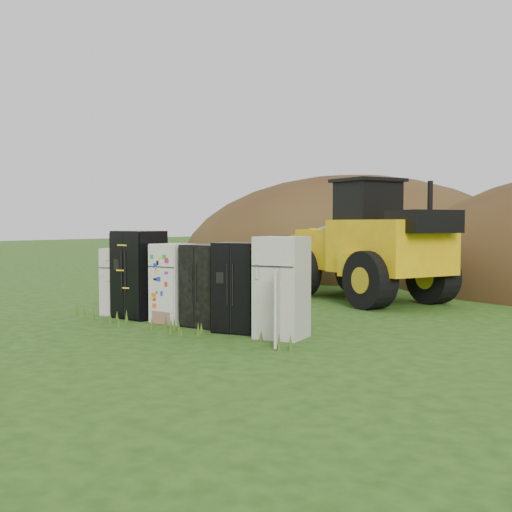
{
  "coord_description": "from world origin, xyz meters",
  "views": [
    {
      "loc": [
        9.31,
        -9.46,
        2.13
      ],
      "look_at": [
        0.06,
        2.0,
        1.36
      ],
      "focal_mm": 45.0,
      "sensor_mm": 36.0,
      "label": 1
    }
  ],
  "objects_px": {
    "fridge_black_side": "(139,274)",
    "wheel_loader": "(348,239)",
    "fridge_black_right": "(239,287)",
    "fridge_dark_mid": "(206,286)",
    "fridge_open_door": "(282,287)",
    "fridge_leftmost": "(120,282)",
    "fridge_sticker": "(173,283)"
  },
  "relations": [
    {
      "from": "fridge_black_side",
      "to": "wheel_loader",
      "type": "xyz_separation_m",
      "value": [
        1.62,
        6.3,
        0.68
      ]
    },
    {
      "from": "fridge_black_right",
      "to": "wheel_loader",
      "type": "distance_m",
      "value": 6.48
    },
    {
      "from": "fridge_black_side",
      "to": "fridge_dark_mid",
      "type": "relative_size",
      "value": 1.16
    },
    {
      "from": "fridge_open_door",
      "to": "fridge_dark_mid",
      "type": "bearing_deg",
      "value": 166.05
    },
    {
      "from": "fridge_leftmost",
      "to": "wheel_loader",
      "type": "relative_size",
      "value": 0.23
    },
    {
      "from": "fridge_sticker",
      "to": "wheel_loader",
      "type": "relative_size",
      "value": 0.25
    },
    {
      "from": "fridge_dark_mid",
      "to": "fridge_black_right",
      "type": "height_order",
      "value": "fridge_black_right"
    },
    {
      "from": "fridge_open_door",
      "to": "wheel_loader",
      "type": "xyz_separation_m",
      "value": [
        -2.34,
        6.29,
        0.72
      ]
    },
    {
      "from": "fridge_black_side",
      "to": "fridge_leftmost",
      "type": "bearing_deg",
      "value": 179.25
    },
    {
      "from": "fridge_sticker",
      "to": "wheel_loader",
      "type": "distance_m",
      "value": 6.38
    },
    {
      "from": "fridge_black_side",
      "to": "fridge_dark_mid",
      "type": "bearing_deg",
      "value": 2.12
    },
    {
      "from": "fridge_leftmost",
      "to": "fridge_black_side",
      "type": "height_order",
      "value": "fridge_black_side"
    },
    {
      "from": "fridge_leftmost",
      "to": "fridge_dark_mid",
      "type": "distance_m",
      "value": 2.68
    },
    {
      "from": "wheel_loader",
      "to": "fridge_black_right",
      "type": "bearing_deg",
      "value": -57.02
    },
    {
      "from": "fridge_black_side",
      "to": "wheel_loader",
      "type": "distance_m",
      "value": 6.54
    },
    {
      "from": "fridge_black_side",
      "to": "wheel_loader",
      "type": "height_order",
      "value": "wheel_loader"
    },
    {
      "from": "fridge_black_right",
      "to": "fridge_sticker",
      "type": "bearing_deg",
      "value": 165.71
    },
    {
      "from": "fridge_black_side",
      "to": "fridge_black_right",
      "type": "bearing_deg",
      "value": 0.23
    },
    {
      "from": "fridge_black_side",
      "to": "fridge_black_right",
      "type": "height_order",
      "value": "fridge_black_side"
    },
    {
      "from": "fridge_sticker",
      "to": "fridge_black_right",
      "type": "height_order",
      "value": "fridge_black_right"
    },
    {
      "from": "fridge_sticker",
      "to": "fridge_black_right",
      "type": "bearing_deg",
      "value": -2.35
    },
    {
      "from": "fridge_open_door",
      "to": "wheel_loader",
      "type": "bearing_deg",
      "value": 98.13
    },
    {
      "from": "fridge_black_side",
      "to": "fridge_dark_mid",
      "type": "distance_m",
      "value": 1.99
    },
    {
      "from": "fridge_black_right",
      "to": "wheel_loader",
      "type": "height_order",
      "value": "wheel_loader"
    },
    {
      "from": "fridge_dark_mid",
      "to": "fridge_black_right",
      "type": "bearing_deg",
      "value": -8.26
    },
    {
      "from": "fridge_sticker",
      "to": "fridge_dark_mid",
      "type": "xyz_separation_m",
      "value": [
        0.89,
        0.08,
        -0.0
      ]
    },
    {
      "from": "fridge_leftmost",
      "to": "fridge_black_side",
      "type": "bearing_deg",
      "value": -21.83
    },
    {
      "from": "fridge_sticker",
      "to": "fridge_dark_mid",
      "type": "distance_m",
      "value": 0.89
    },
    {
      "from": "wheel_loader",
      "to": "fridge_leftmost",
      "type": "bearing_deg",
      "value": -88.96
    },
    {
      "from": "fridge_sticker",
      "to": "fridge_black_right",
      "type": "relative_size",
      "value": 0.96
    },
    {
      "from": "fridge_black_right",
      "to": "fridge_dark_mid",
      "type": "bearing_deg",
      "value": 161.43
    },
    {
      "from": "fridge_leftmost",
      "to": "fridge_dark_mid",
      "type": "bearing_deg",
      "value": -19.7
    }
  ]
}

